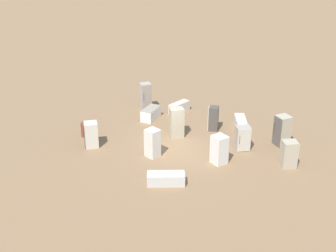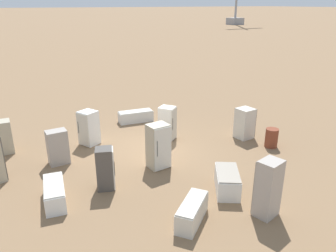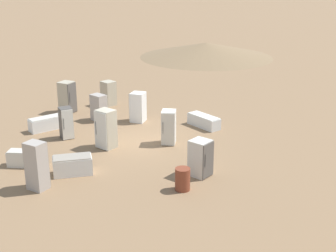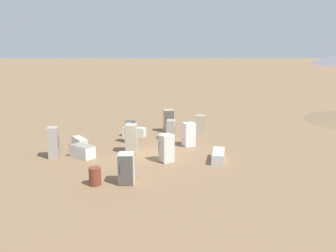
{
  "view_description": "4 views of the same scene",
  "coord_description": "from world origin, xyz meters",
  "px_view_note": "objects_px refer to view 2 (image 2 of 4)",
  "views": [
    {
      "loc": [
        -3.45,
        -23.35,
        12.27
      ],
      "look_at": [
        -0.17,
        0.32,
        1.3
      ],
      "focal_mm": 50.0,
      "sensor_mm": 36.0,
      "label": 1
    },
    {
      "loc": [
        5.87,
        12.08,
        6.16
      ],
      "look_at": [
        -0.87,
        -0.11,
        0.91
      ],
      "focal_mm": 35.0,
      "sensor_mm": 36.0,
      "label": 2
    },
    {
      "loc": [
        -15.37,
        14.1,
        7.97
      ],
      "look_at": [
        -1.3,
        -0.53,
        0.94
      ],
      "focal_mm": 50.0,
      "sensor_mm": 36.0,
      "label": 3
    },
    {
      "loc": [
        -19.13,
        -2.14,
        6.07
      ],
      "look_at": [
        0.9,
        -0.64,
        1.65
      ],
      "focal_mm": 35.0,
      "sensor_mm": 36.0,
      "label": 4
    }
  ],
  "objects_px": {
    "discarded_fridge_0": "(268,188)",
    "discarded_fridge_4": "(136,116)",
    "discarded_fridge_6": "(58,147)",
    "discarded_fridge_2": "(245,123)",
    "discarded_fridge_3": "(89,128)",
    "discarded_fridge_11": "(167,123)",
    "discarded_fridge_9": "(105,169)",
    "discarded_fridge_12": "(227,181)",
    "discarded_fridge_5": "(158,146)",
    "discarded_fridge_10": "(192,212)",
    "rusty_barrel": "(272,138)",
    "discarded_fridge_1": "(55,193)",
    "discarded_fridge_8": "(3,137)"
  },
  "relations": [
    {
      "from": "discarded_fridge_6",
      "to": "discarded_fridge_9",
      "type": "xyz_separation_m",
      "value": [
        -1.05,
        2.8,
        0.05
      ]
    },
    {
      "from": "discarded_fridge_10",
      "to": "rusty_barrel",
      "type": "relative_size",
      "value": 1.83
    },
    {
      "from": "discarded_fridge_1",
      "to": "discarded_fridge_12",
      "type": "relative_size",
      "value": 1.04
    },
    {
      "from": "discarded_fridge_2",
      "to": "discarded_fridge_9",
      "type": "xyz_separation_m",
      "value": [
        7.39,
        1.23,
        0.02
      ]
    },
    {
      "from": "discarded_fridge_4",
      "to": "discarded_fridge_2",
      "type": "bearing_deg",
      "value": 45.54
    },
    {
      "from": "rusty_barrel",
      "to": "discarded_fridge_4",
      "type": "bearing_deg",
      "value": -56.48
    },
    {
      "from": "discarded_fridge_10",
      "to": "rusty_barrel",
      "type": "xyz_separation_m",
      "value": [
        -6.13,
        -2.86,
        0.09
      ]
    },
    {
      "from": "discarded_fridge_0",
      "to": "discarded_fridge_12",
      "type": "height_order",
      "value": "discarded_fridge_0"
    },
    {
      "from": "discarded_fridge_9",
      "to": "rusty_barrel",
      "type": "height_order",
      "value": "discarded_fridge_9"
    },
    {
      "from": "discarded_fridge_1",
      "to": "discarded_fridge_8",
      "type": "distance_m",
      "value": 5.16
    },
    {
      "from": "discarded_fridge_4",
      "to": "rusty_barrel",
      "type": "height_order",
      "value": "rusty_barrel"
    },
    {
      "from": "discarded_fridge_0",
      "to": "discarded_fridge_4",
      "type": "relative_size",
      "value": 0.96
    },
    {
      "from": "discarded_fridge_1",
      "to": "discarded_fridge_3",
      "type": "distance_m",
      "value": 4.8
    },
    {
      "from": "discarded_fridge_5",
      "to": "discarded_fridge_11",
      "type": "xyz_separation_m",
      "value": [
        -1.7,
        -2.35,
        -0.1
      ]
    },
    {
      "from": "discarded_fridge_5",
      "to": "discarded_fridge_3",
      "type": "bearing_deg",
      "value": -69.18
    },
    {
      "from": "discarded_fridge_5",
      "to": "discarded_fridge_10",
      "type": "distance_m",
      "value": 3.72
    },
    {
      "from": "discarded_fridge_8",
      "to": "discarded_fridge_0",
      "type": "bearing_deg",
      "value": -140.7
    },
    {
      "from": "discarded_fridge_0",
      "to": "discarded_fridge_4",
      "type": "distance_m",
      "value": 9.77
    },
    {
      "from": "discarded_fridge_0",
      "to": "discarded_fridge_4",
      "type": "height_order",
      "value": "discarded_fridge_0"
    },
    {
      "from": "discarded_fridge_11",
      "to": "discarded_fridge_12",
      "type": "height_order",
      "value": "discarded_fridge_11"
    },
    {
      "from": "discarded_fridge_11",
      "to": "discarded_fridge_9",
      "type": "bearing_deg",
      "value": -1.88
    },
    {
      "from": "discarded_fridge_6",
      "to": "discarded_fridge_11",
      "type": "relative_size",
      "value": 0.89
    },
    {
      "from": "discarded_fridge_0",
      "to": "discarded_fridge_10",
      "type": "bearing_deg",
      "value": 145.74
    },
    {
      "from": "discarded_fridge_2",
      "to": "discarded_fridge_4",
      "type": "relative_size",
      "value": 0.77
    },
    {
      "from": "rusty_barrel",
      "to": "discarded_fridge_2",
      "type": "bearing_deg",
      "value": -76.38
    },
    {
      "from": "discarded_fridge_9",
      "to": "rusty_barrel",
      "type": "bearing_deg",
      "value": 107.76
    },
    {
      "from": "discarded_fridge_8",
      "to": "discarded_fridge_9",
      "type": "bearing_deg",
      "value": -147.41
    },
    {
      "from": "discarded_fridge_4",
      "to": "rusty_barrel",
      "type": "bearing_deg",
      "value": 40.67
    },
    {
      "from": "discarded_fridge_6",
      "to": "discarded_fridge_12",
      "type": "relative_size",
      "value": 0.84
    },
    {
      "from": "discarded_fridge_2",
      "to": "discarded_fridge_5",
      "type": "relative_size",
      "value": 0.82
    },
    {
      "from": "discarded_fridge_1",
      "to": "rusty_barrel",
      "type": "relative_size",
      "value": 2.05
    },
    {
      "from": "discarded_fridge_9",
      "to": "discarded_fridge_12",
      "type": "bearing_deg",
      "value": 77.85
    },
    {
      "from": "discarded_fridge_1",
      "to": "discarded_fridge_10",
      "type": "distance_m",
      "value": 4.54
    },
    {
      "from": "discarded_fridge_4",
      "to": "discarded_fridge_6",
      "type": "relative_size",
      "value": 1.35
    },
    {
      "from": "discarded_fridge_8",
      "to": "discarded_fridge_12",
      "type": "distance_m",
      "value": 9.73
    },
    {
      "from": "discarded_fridge_4",
      "to": "discarded_fridge_8",
      "type": "distance_m",
      "value": 6.71
    },
    {
      "from": "discarded_fridge_4",
      "to": "discarded_fridge_9",
      "type": "xyz_separation_m",
      "value": [
        3.71,
        5.88,
        0.46
      ]
    },
    {
      "from": "discarded_fridge_5",
      "to": "discarded_fridge_9",
      "type": "distance_m",
      "value": 2.42
    },
    {
      "from": "discarded_fridge_2",
      "to": "discarded_fridge_6",
      "type": "bearing_deg",
      "value": -105.4
    },
    {
      "from": "discarded_fridge_11",
      "to": "rusty_barrel",
      "type": "height_order",
      "value": "discarded_fridge_11"
    },
    {
      "from": "discarded_fridge_6",
      "to": "discarded_fridge_12",
      "type": "bearing_deg",
      "value": -48.84
    },
    {
      "from": "discarded_fridge_0",
      "to": "discarded_fridge_11",
      "type": "bearing_deg",
      "value": 73.8
    },
    {
      "from": "discarded_fridge_4",
      "to": "discarded_fridge_5",
      "type": "xyz_separation_m",
      "value": [
        1.35,
        5.34,
        0.59
      ]
    },
    {
      "from": "discarded_fridge_3",
      "to": "discarded_fridge_4",
      "type": "xyz_separation_m",
      "value": [
        -3.11,
        -1.76,
        -0.49
      ]
    },
    {
      "from": "discarded_fridge_1",
      "to": "discarded_fridge_4",
      "type": "height_order",
      "value": "discarded_fridge_1"
    },
    {
      "from": "discarded_fridge_6",
      "to": "rusty_barrel",
      "type": "distance_m",
      "value": 9.3
    },
    {
      "from": "discarded_fridge_2",
      "to": "discarded_fridge_10",
      "type": "height_order",
      "value": "discarded_fridge_2"
    },
    {
      "from": "discarded_fridge_8",
      "to": "discarded_fridge_10",
      "type": "height_order",
      "value": "discarded_fridge_8"
    },
    {
      "from": "discarded_fridge_3",
      "to": "discarded_fridge_2",
      "type": "bearing_deg",
      "value": -139.31
    },
    {
      "from": "discarded_fridge_9",
      "to": "discarded_fridge_10",
      "type": "bearing_deg",
      "value": 46.95
    }
  ]
}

